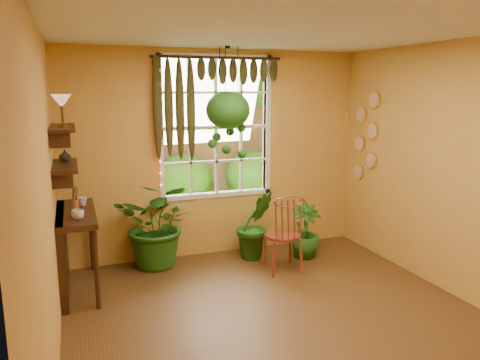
{
  "coord_description": "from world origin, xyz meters",
  "views": [
    {
      "loc": [
        -1.79,
        -3.6,
        2.2
      ],
      "look_at": [
        -0.07,
        1.15,
        1.21
      ],
      "focal_mm": 35.0,
      "sensor_mm": 36.0,
      "label": 1
    }
  ],
  "objects_px": {
    "potted_plant_mid": "(255,225)",
    "hanging_basket": "(228,114)",
    "counter_ledge": "(67,243)",
    "windsor_chair": "(283,246)",
    "potted_plant_left": "(159,224)"
  },
  "relations": [
    {
      "from": "potted_plant_mid",
      "to": "counter_ledge",
      "type": "bearing_deg",
      "value": -173.32
    },
    {
      "from": "counter_ledge",
      "to": "potted_plant_left",
      "type": "height_order",
      "value": "potted_plant_left"
    },
    {
      "from": "potted_plant_mid",
      "to": "hanging_basket",
      "type": "bearing_deg",
      "value": -177.47
    },
    {
      "from": "potted_plant_left",
      "to": "potted_plant_mid",
      "type": "distance_m",
      "value": 1.25
    },
    {
      "from": "potted_plant_left",
      "to": "hanging_basket",
      "type": "height_order",
      "value": "hanging_basket"
    },
    {
      "from": "windsor_chair",
      "to": "potted_plant_mid",
      "type": "relative_size",
      "value": 1.24
    },
    {
      "from": "windsor_chair",
      "to": "potted_plant_left",
      "type": "xyz_separation_m",
      "value": [
        -1.39,
        0.69,
        0.23
      ]
    },
    {
      "from": "potted_plant_left",
      "to": "hanging_basket",
      "type": "relative_size",
      "value": 0.81
    },
    {
      "from": "potted_plant_mid",
      "to": "hanging_basket",
      "type": "xyz_separation_m",
      "value": [
        -0.37,
        -0.02,
        1.44
      ]
    },
    {
      "from": "potted_plant_left",
      "to": "potted_plant_mid",
      "type": "relative_size",
      "value": 1.22
    },
    {
      "from": "windsor_chair",
      "to": "counter_ledge",
      "type": "bearing_deg",
      "value": 177.63
    },
    {
      "from": "windsor_chair",
      "to": "potted_plant_mid",
      "type": "xyz_separation_m",
      "value": [
        -0.15,
        0.55,
        0.13
      ]
    },
    {
      "from": "windsor_chair",
      "to": "potted_plant_left",
      "type": "distance_m",
      "value": 1.56
    },
    {
      "from": "potted_plant_left",
      "to": "hanging_basket",
      "type": "bearing_deg",
      "value": -9.89
    },
    {
      "from": "counter_ledge",
      "to": "windsor_chair",
      "type": "relative_size",
      "value": 1.07
    }
  ]
}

